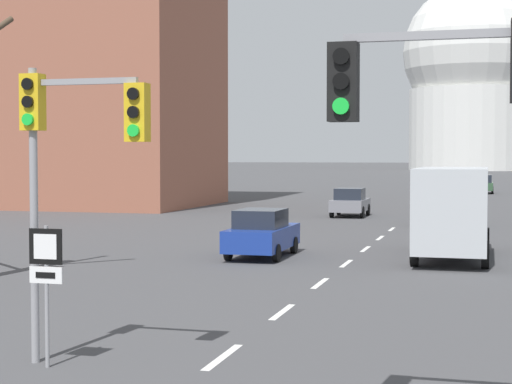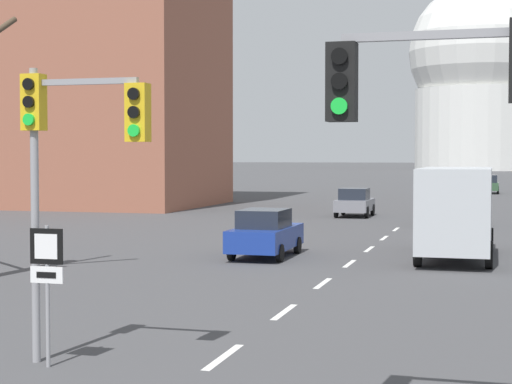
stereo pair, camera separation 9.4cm
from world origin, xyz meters
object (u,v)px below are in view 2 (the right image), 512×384
(route_sign_post, at_px, (47,271))
(sedan_far_left, at_px, (489,184))
(traffic_signal_near_right, at_px, (459,120))
(sedan_near_left, at_px, (355,202))
(delivery_truck, at_px, (456,210))
(sedan_near_right, at_px, (265,233))
(traffic_signal_near_left, at_px, (69,139))
(sedan_mid_centre, at_px, (452,209))

(route_sign_post, relative_size, sedan_far_left, 0.56)
(traffic_signal_near_right, distance_m, sedan_near_left, 39.65)
(route_sign_post, height_order, delivery_truck, delivery_truck)
(route_sign_post, relative_size, delivery_truck, 0.33)
(sedan_near_right, relative_size, sedan_far_left, 1.00)
(traffic_signal_near_right, xyz_separation_m, route_sign_post, (-6.80, 2.43, -2.36))
(traffic_signal_near_left, height_order, sedan_mid_centre, traffic_signal_near_left)
(traffic_signal_near_left, xyz_separation_m, sedan_near_left, (-0.94, 36.12, -3.00))
(route_sign_post, xyz_separation_m, sedan_near_left, (-0.64, 36.39, -0.79))
(sedan_near_left, xyz_separation_m, delivery_truck, (6.59, -19.27, 0.87))
(sedan_near_right, relative_size, sedan_mid_centre, 1.03)
(route_sign_post, distance_m, sedan_far_left, 69.85)
(traffic_signal_near_left, xyz_separation_m, sedan_mid_centre, (4.81, 31.44, -2.99))
(sedan_near_right, relative_size, delivery_truck, 0.59)
(route_sign_post, xyz_separation_m, sedan_far_left, (6.61, 69.53, -0.77))
(sedan_near_left, xyz_separation_m, sedan_far_left, (7.25, 33.14, 0.02))
(sedan_near_left, bearing_deg, sedan_mid_centre, -39.13)
(traffic_signal_near_left, distance_m, sedan_near_right, 16.06)
(delivery_truck, bearing_deg, route_sign_post, -109.15)
(sedan_near_right, bearing_deg, sedan_far_left, 82.40)
(route_sign_post, bearing_deg, traffic_signal_near_right, -19.63)
(route_sign_post, bearing_deg, sedan_far_left, 84.57)
(traffic_signal_near_left, relative_size, delivery_truck, 0.70)
(traffic_signal_near_left, height_order, traffic_signal_near_right, traffic_signal_near_right)
(traffic_signal_near_left, xyz_separation_m, traffic_signal_near_right, (6.51, -2.70, 0.15))
(route_sign_post, relative_size, sedan_near_right, 0.56)
(sedan_near_left, distance_m, sedan_mid_centre, 7.41)
(sedan_mid_centre, distance_m, sedan_far_left, 37.85)
(sedan_mid_centre, bearing_deg, route_sign_post, -99.15)
(sedan_near_left, distance_m, delivery_truck, 20.38)
(traffic_signal_near_right, relative_size, sedan_far_left, 1.23)
(sedan_near_left, xyz_separation_m, sedan_near_right, (0.12, -20.36, 0.00))
(traffic_signal_near_left, xyz_separation_m, route_sign_post, (-0.29, -0.27, -2.21))
(route_sign_post, xyz_separation_m, sedan_near_right, (-0.53, 16.03, -0.79))
(sedan_mid_centre, distance_m, delivery_truck, 14.64)
(traffic_signal_near_right, bearing_deg, sedan_near_right, 111.66)
(route_sign_post, bearing_deg, sedan_near_right, 91.88)
(delivery_truck, bearing_deg, sedan_far_left, 89.28)
(traffic_signal_near_right, xyz_separation_m, sedan_near_right, (-7.33, 18.46, -3.15))
(traffic_signal_near_right, bearing_deg, traffic_signal_near_left, 157.49)
(delivery_truck, bearing_deg, sedan_near_right, -170.41)
(traffic_signal_near_right, distance_m, delivery_truck, 19.70)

